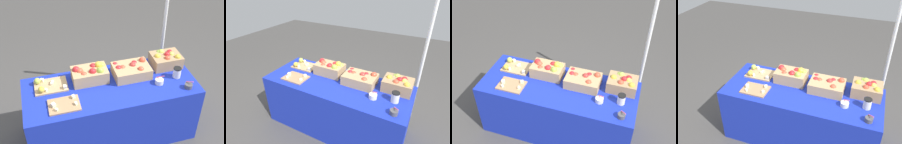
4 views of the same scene
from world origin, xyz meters
TOP-DOWN VIEW (x-y plane):
  - ground_plane at (0.00, 0.00)m, footprint 10.00×10.00m
  - table at (0.00, 0.00)m, footprint 1.90×0.76m
  - apple_crate_left at (0.73, 0.19)m, footprint 0.34×0.27m
  - apple_crate_middle at (0.27, 0.12)m, footprint 0.41×0.29m
  - apple_crate_right at (-0.19, 0.16)m, footprint 0.39×0.25m
  - cutting_board_front at (-0.54, -0.18)m, footprint 0.32×0.23m
  - cutting_board_back at (-0.66, 0.16)m, footprint 0.35×0.26m
  - sample_bowl_near at (0.53, -0.11)m, footprint 0.10×0.09m
  - sample_bowl_mid at (0.80, -0.26)m, footprint 0.08×0.09m
  - coffee_cup at (0.76, -0.05)m, footprint 0.09×0.09m
  - tent_pole at (0.93, 0.71)m, footprint 0.04×0.04m

SIDE VIEW (x-z plane):
  - ground_plane at x=0.00m, z-range 0.00..0.00m
  - table at x=0.00m, z-range 0.00..0.74m
  - cutting_board_front at x=-0.54m, z-range 0.72..0.78m
  - cutting_board_back at x=-0.66m, z-range 0.72..0.81m
  - sample_bowl_mid at x=0.80m, z-range 0.72..0.81m
  - sample_bowl_near at x=0.53m, z-range 0.71..0.82m
  - coffee_cup at x=0.76m, z-range 0.74..0.86m
  - apple_crate_middle at x=0.27m, z-range 0.73..0.90m
  - apple_crate_left at x=0.73m, z-range 0.73..0.92m
  - apple_crate_right at x=-0.19m, z-range 0.73..0.93m
  - tent_pole at x=0.93m, z-range 0.00..1.99m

